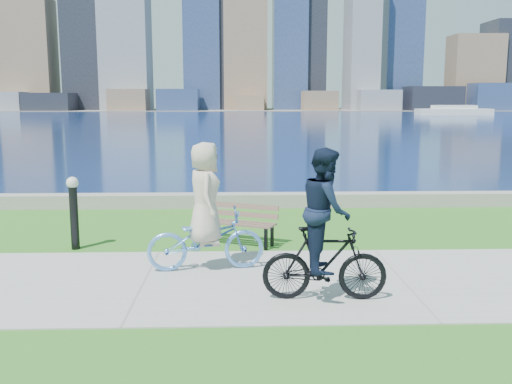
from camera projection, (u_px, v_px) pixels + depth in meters
ground at (402, 281)px, 8.86m from camera, size 320.00×320.00×0.00m
concrete_path at (402, 280)px, 8.86m from camera, size 80.00×3.50×0.02m
seawall at (335, 200)px, 14.95m from camera, size 90.00×0.50×0.35m
bay_water at (256, 119)px, 79.87m from camera, size 320.00×131.00×0.01m
far_shore at (248, 110)px, 137.06m from camera, size 320.00×30.00×0.12m
city_skyline at (224, 10)px, 132.48m from camera, size 174.80×21.64×76.00m
ferry_far at (454, 111)px, 95.82m from camera, size 12.33×3.52×1.67m
park_bench at (239, 220)px, 11.04m from camera, size 1.57×1.07×0.77m
bollard_lamp at (74, 208)px, 10.61m from camera, size 0.22×0.22×1.37m
cyclist_woman at (205, 223)px, 9.28m from camera, size 0.90×1.98×2.10m
cyclist_man at (325, 237)px, 7.85m from camera, size 0.68×1.75×2.13m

